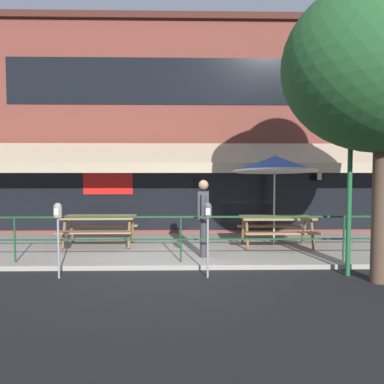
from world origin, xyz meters
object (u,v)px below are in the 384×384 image
(picnic_table_centre, at_px, (277,223))
(parking_meter_far, at_px, (208,217))
(street_sign_pole, at_px, (350,170))
(pedestrian_walking, at_px, (203,214))
(picnic_table_left, at_px, (99,222))
(parking_meter_near, at_px, (58,217))
(patio_umbrella_centre, at_px, (275,164))

(picnic_table_centre, xyz_separation_m, parking_meter_far, (-1.89, -2.36, 0.44))
(parking_meter_far, bearing_deg, street_sign_pole, 1.83)
(pedestrian_walking, bearing_deg, picnic_table_left, 154.80)
(picnic_table_centre, distance_m, parking_meter_near, 5.25)
(pedestrian_walking, distance_m, street_sign_pole, 3.15)
(picnic_table_left, height_order, patio_umbrella_centre, patio_umbrella_centre)
(picnic_table_centre, bearing_deg, pedestrian_walking, -151.97)
(picnic_table_left, distance_m, picnic_table_centre, 4.50)
(parking_meter_near, height_order, street_sign_pole, street_sign_pole)
(picnic_table_centre, bearing_deg, parking_meter_far, -128.65)
(pedestrian_walking, bearing_deg, street_sign_pole, -24.99)
(picnic_table_centre, xyz_separation_m, pedestrian_walking, (-1.90, -1.01, 0.35))
(patio_umbrella_centre, bearing_deg, pedestrian_walking, -145.92)
(picnic_table_left, xyz_separation_m, parking_meter_near, (-0.18, -2.56, 0.44))
(picnic_table_centre, relative_size, pedestrian_walking, 1.05)
(picnic_table_centre, height_order, patio_umbrella_centre, patio_umbrella_centre)
(parking_meter_far, distance_m, street_sign_pole, 2.84)
(parking_meter_far, relative_size, street_sign_pole, 0.36)
(street_sign_pole, bearing_deg, parking_meter_near, -179.25)
(street_sign_pole, bearing_deg, patio_umbrella_centre, 107.72)
(picnic_table_left, xyz_separation_m, picnic_table_centre, (4.49, -0.21, 0.00))
(picnic_table_left, distance_m, patio_umbrella_centre, 4.73)
(patio_umbrella_centre, distance_m, parking_meter_far, 3.40)
(patio_umbrella_centre, distance_m, pedestrian_walking, 2.55)
(picnic_table_left, height_order, parking_meter_far, parking_meter_far)
(patio_umbrella_centre, relative_size, street_sign_pole, 0.60)
(picnic_table_left, bearing_deg, parking_meter_near, -94.13)
(pedestrian_walking, xyz_separation_m, parking_meter_far, (0.01, -1.35, 0.09))
(picnic_table_left, xyz_separation_m, patio_umbrella_centre, (4.49, 0.06, 1.47))
(picnic_table_left, relative_size, pedestrian_walking, 1.05)
(pedestrian_walking, xyz_separation_m, parking_meter_near, (-2.78, -1.34, 0.09))
(parking_meter_near, xyz_separation_m, parking_meter_far, (2.79, -0.01, 0.00))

